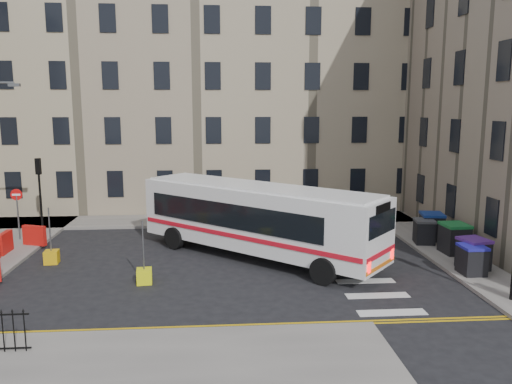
{
  "coord_description": "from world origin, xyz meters",
  "views": [
    {
      "loc": [
        -1.92,
        -21.96,
        7.02
      ],
      "look_at": [
        -0.16,
        1.75,
        3.0
      ],
      "focal_mm": 35.0,
      "sensor_mm": 36.0,
      "label": 1
    }
  ],
  "objects": [
    {
      "name": "ground",
      "position": [
        0.0,
        0.0,
        0.0
      ],
      "size": [
        120.0,
        120.0,
        0.0
      ],
      "primitive_type": "plane",
      "color": "black",
      "rests_on": "ground"
    },
    {
      "name": "pavement_north",
      "position": [
        -6.0,
        8.6,
        0.07
      ],
      "size": [
        36.0,
        3.2,
        0.15
      ],
      "primitive_type": "cube",
      "color": "slate",
      "rests_on": "ground"
    },
    {
      "name": "pavement_east",
      "position": [
        9.0,
        4.0,
        0.07
      ],
      "size": [
        2.4,
        26.0,
        0.15
      ],
      "primitive_type": "cube",
      "color": "slate",
      "rests_on": "ground"
    },
    {
      "name": "terrace_north",
      "position": [
        -7.0,
        15.5,
        8.62
      ],
      "size": [
        38.3,
        10.8,
        17.2
      ],
      "color": "tan",
      "rests_on": "ground"
    },
    {
      "name": "traffic_light_nw",
      "position": [
        -12.0,
        6.5,
        2.87
      ],
      "size": [
        0.28,
        0.22,
        4.1
      ],
      "color": "black",
      "rests_on": "pavement_west"
    },
    {
      "name": "no_entry_north",
      "position": [
        -12.5,
        4.5,
        2.08
      ],
      "size": [
        0.6,
        0.08,
        3.0
      ],
      "color": "#595B5E",
      "rests_on": "pavement_west"
    },
    {
      "name": "bus",
      "position": [
        -0.18,
        0.87,
        1.95
      ],
      "size": [
        11.14,
        10.3,
        3.38
      ],
      "rotation": [
        0.0,
        0.0,
        0.85
      ],
      "color": "silver",
      "rests_on": "ground"
    },
    {
      "name": "wheelie_bin_a",
      "position": [
        8.57,
        -2.62,
        0.77
      ],
      "size": [
        0.97,
        1.11,
        1.22
      ],
      "rotation": [
        0.0,
        0.0,
        0.01
      ],
      "color": "black",
      "rests_on": "pavement_east"
    },
    {
      "name": "wheelie_bin_b",
      "position": [
        8.98,
        -1.97,
        0.82
      ],
      "size": [
        1.27,
        1.39,
        1.33
      ],
      "rotation": [
        0.0,
        0.0,
        0.21
      ],
      "color": "black",
      "rests_on": "pavement_east"
    },
    {
      "name": "wheelie_bin_c",
      "position": [
        9.25,
        0.36,
        0.88
      ],
      "size": [
        1.2,
        1.36,
        1.44
      ],
      "rotation": [
        0.0,
        0.0,
        0.05
      ],
      "color": "black",
      "rests_on": "pavement_east"
    },
    {
      "name": "wheelie_bin_d",
      "position": [
        8.53,
        2.2,
        0.77
      ],
      "size": [
        1.15,
        1.27,
        1.23
      ],
      "rotation": [
        0.0,
        0.0,
        -0.18
      ],
      "color": "black",
      "rests_on": "pavement_east"
    },
    {
      "name": "wheelie_bin_e",
      "position": [
        9.21,
        2.86,
        0.87
      ],
      "size": [
        1.32,
        1.45,
        1.42
      ],
      "rotation": [
        0.0,
        0.0,
        -0.17
      ],
      "color": "black",
      "rests_on": "pavement_east"
    },
    {
      "name": "bollard_yellow",
      "position": [
        -9.61,
        0.6,
        0.3
      ],
      "size": [
        0.65,
        0.65,
        0.6
      ],
      "primitive_type": "cube",
      "rotation": [
        0.0,
        0.0,
        0.09
      ],
      "color": "#DCA40C",
      "rests_on": "ground"
    },
    {
      "name": "bollard_chevron",
      "position": [
        -5.0,
        -2.37,
        0.3
      ],
      "size": [
        0.67,
        0.67,
        0.6
      ],
      "primitive_type": "cube",
      "rotation": [
        0.0,
        0.0,
        0.12
      ],
      "color": "#DADF0D",
      "rests_on": "ground"
    }
  ]
}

